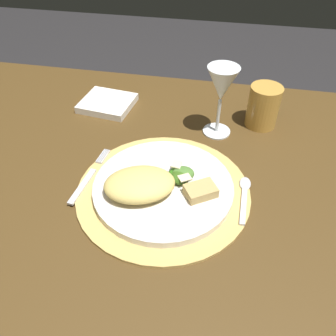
# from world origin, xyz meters

# --- Properties ---
(ground_plane) EXTENTS (6.00, 6.00, 0.00)m
(ground_plane) POSITION_xyz_m (0.00, 0.00, 0.00)
(ground_plane) COLOR #262425
(dining_table) EXTENTS (1.35, 0.84, 0.71)m
(dining_table) POSITION_xyz_m (0.00, 0.00, 0.57)
(dining_table) COLOR #4B3417
(dining_table) RESTS_ON ground
(placemat) EXTENTS (0.34, 0.34, 0.01)m
(placemat) POSITION_xyz_m (0.07, -0.05, 0.72)
(placemat) COLOR tan
(placemat) RESTS_ON dining_table
(dinner_plate) EXTENTS (0.27, 0.27, 0.02)m
(dinner_plate) POSITION_xyz_m (0.07, -0.05, 0.73)
(dinner_plate) COLOR silver
(dinner_plate) RESTS_ON placemat
(pasta_serving) EXTENTS (0.16, 0.13, 0.04)m
(pasta_serving) POSITION_xyz_m (0.03, -0.08, 0.76)
(pasta_serving) COLOR #E3C769
(pasta_serving) RESTS_ON dinner_plate
(salad_greens) EXTENTS (0.06, 0.06, 0.02)m
(salad_greens) POSITION_xyz_m (0.10, -0.03, 0.75)
(salad_greens) COLOR #4E7C32
(salad_greens) RESTS_ON dinner_plate
(bread_piece) EXTENTS (0.07, 0.06, 0.02)m
(bread_piece) POSITION_xyz_m (0.14, -0.07, 0.75)
(bread_piece) COLOR tan
(bread_piece) RESTS_ON dinner_plate
(fork) EXTENTS (0.03, 0.17, 0.00)m
(fork) POSITION_xyz_m (-0.09, -0.05, 0.72)
(fork) COLOR silver
(fork) RESTS_ON placemat
(spoon) EXTENTS (0.02, 0.13, 0.01)m
(spoon) POSITION_xyz_m (0.22, -0.03, 0.72)
(spoon) COLOR silver
(spoon) RESTS_ON placemat
(napkin) EXTENTS (0.14, 0.13, 0.02)m
(napkin) POSITION_xyz_m (-0.14, 0.23, 0.72)
(napkin) COLOR white
(napkin) RESTS_ON dining_table
(wine_glass) EXTENTS (0.07, 0.07, 0.17)m
(wine_glass) POSITION_xyz_m (0.15, 0.17, 0.84)
(wine_glass) COLOR silver
(wine_glass) RESTS_ON dining_table
(amber_tumbler) EXTENTS (0.08, 0.08, 0.10)m
(amber_tumbler) POSITION_xyz_m (0.26, 0.22, 0.77)
(amber_tumbler) COLOR gold
(amber_tumbler) RESTS_ON dining_table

